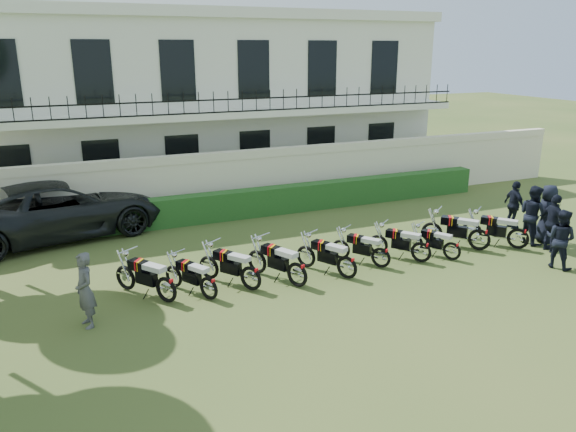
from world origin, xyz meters
name	(u,v)px	position (x,y,z in m)	size (l,w,h in m)	color
ground	(336,293)	(0.00, 0.00, 0.00)	(100.00, 100.00, 0.00)	#334C1E
perimeter_wall	(236,181)	(0.00, 8.00, 1.17)	(30.00, 0.35, 2.30)	beige
hedge	(269,201)	(1.00, 7.20, 0.50)	(18.00, 0.60, 1.00)	#1A491B
building	(193,98)	(0.00, 13.96, 3.71)	(20.40, 9.60, 7.40)	silver
motorcycle_0	(166,284)	(-4.02, 1.13, 0.51)	(1.25, 1.74, 1.11)	black
motorcycle_1	(209,283)	(-3.04, 0.88, 0.46)	(0.99, 1.63, 1.00)	black
motorcycle_2	(251,272)	(-1.92, 1.00, 0.50)	(1.21, 1.71, 1.09)	black
motorcycle_3	(297,269)	(-0.75, 0.73, 0.52)	(1.04, 1.89, 1.12)	black
motorcycle_4	(347,262)	(0.68, 0.69, 0.49)	(1.05, 1.76, 1.07)	black
motorcycle_5	(381,253)	(1.93, 1.01, 0.46)	(1.11, 1.56, 1.00)	black
motorcycle_6	(421,247)	(3.20, 0.90, 0.48)	(1.22, 1.56, 1.03)	black
motorcycle_7	(452,247)	(4.13, 0.69, 0.43)	(0.91, 1.52, 0.93)	black
motorcycle_8	(480,234)	(5.41, 1.02, 0.53)	(1.39, 1.71, 1.15)	black
motorcycle_9	(519,234)	(6.58, 0.66, 0.51)	(1.32, 1.66, 1.11)	black
suv	(59,209)	(-6.16, 7.52, 0.92)	(3.06, 6.63, 1.84)	black
inspector	(85,290)	(-5.86, 0.68, 0.85)	(0.62, 0.41, 1.71)	#515256
officer_1	(560,239)	(6.53, -0.88, 0.84)	(0.82, 0.64, 1.69)	black
officer_2	(553,223)	(7.40, 0.16, 0.88)	(1.03, 0.43, 1.76)	black
officer_3	(547,214)	(7.90, 0.87, 0.93)	(0.91, 0.59, 1.85)	black
officer_4	(533,215)	(7.40, 0.97, 0.93)	(0.90, 0.70, 1.86)	black
officer_5	(514,205)	(8.03, 2.36, 0.82)	(0.96, 0.40, 1.64)	black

